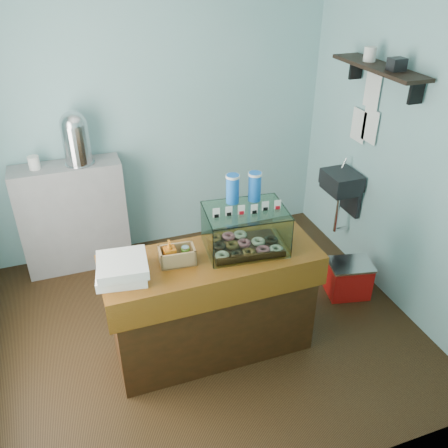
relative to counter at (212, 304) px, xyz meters
name	(u,v)px	position (x,y,z in m)	size (l,w,h in m)	color
ground	(204,326)	(0.00, 0.25, -0.46)	(3.50, 3.50, 0.00)	black
room_shell	(201,138)	(0.03, 0.26, 1.25)	(3.54, 3.04, 2.82)	#83BFC0
counter	(212,304)	(0.00, 0.00, 0.00)	(1.60, 0.60, 0.90)	#3E1D0C
back_shelf	(74,217)	(-0.90, 1.57, 0.09)	(1.00, 0.32, 1.10)	gray
display_case	(244,226)	(0.27, 0.06, 0.62)	(0.62, 0.49, 0.54)	#331D0F
condiment_crate	(176,255)	(-0.26, 0.01, 0.51)	(0.26, 0.17, 0.19)	tan
pastry_boxes	(122,269)	(-0.64, -0.02, 0.51)	(0.38, 0.38, 0.13)	white
coffee_urn	(76,137)	(-0.76, 1.56, 0.90)	(0.27, 0.27, 0.49)	silver
red_cooler	(348,278)	(1.41, 0.24, -0.29)	(0.44, 0.37, 0.34)	red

